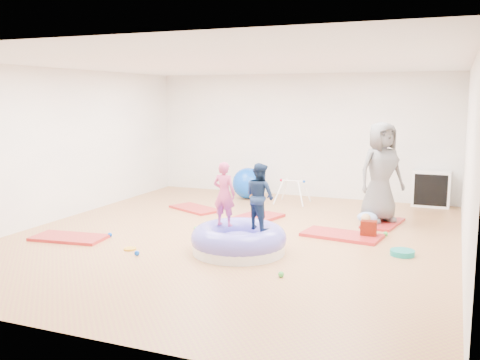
% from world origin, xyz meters
% --- Properties ---
extents(room, '(7.01, 8.01, 2.81)m').
position_xyz_m(room, '(0.00, 0.00, 1.40)').
color(room, '#B08944').
rests_on(room, ground).
extents(gym_mat_front_left, '(1.24, 0.73, 0.05)m').
position_xyz_m(gym_mat_front_left, '(-2.40, -1.16, 0.02)').
color(gym_mat_front_left, red).
rests_on(gym_mat_front_left, ground).
extents(gym_mat_mid_left, '(1.23, 0.97, 0.05)m').
position_xyz_m(gym_mat_mid_left, '(-1.54, 1.65, 0.02)').
color(gym_mat_mid_left, red).
rests_on(gym_mat_mid_left, ground).
extents(gym_mat_center_back, '(1.00, 1.47, 0.06)m').
position_xyz_m(gym_mat_center_back, '(-0.13, 1.18, 0.03)').
color(gym_mat_center_back, red).
rests_on(gym_mat_center_back, ground).
extents(gym_mat_right, '(1.34, 0.80, 0.05)m').
position_xyz_m(gym_mat_right, '(1.67, 0.65, 0.03)').
color(gym_mat_right, red).
rests_on(gym_mat_right, ground).
extents(gym_mat_rear_right, '(0.70, 1.14, 0.04)m').
position_xyz_m(gym_mat_rear_right, '(2.18, 1.80, 0.02)').
color(gym_mat_rear_right, red).
rests_on(gym_mat_rear_right, ground).
extents(inflatable_cushion, '(1.42, 1.42, 0.45)m').
position_xyz_m(inflatable_cushion, '(0.43, -0.81, 0.17)').
color(inflatable_cushion, silver).
rests_on(inflatable_cushion, ground).
extents(child_pink, '(0.37, 0.25, 0.97)m').
position_xyz_m(child_pink, '(0.15, -0.71, 0.89)').
color(child_pink, '#C74473').
rests_on(child_pink, inflatable_cushion).
extents(child_navy, '(0.60, 0.56, 0.98)m').
position_xyz_m(child_navy, '(0.72, -0.71, 0.90)').
color(child_navy, '#142546').
rests_on(child_navy, inflatable_cushion).
extents(adult_caregiver, '(1.04, 1.01, 1.80)m').
position_xyz_m(adult_caregiver, '(2.10, 1.87, 0.94)').
color(adult_caregiver, '#585858').
rests_on(adult_caregiver, gym_mat_rear_right).
extents(infant, '(0.36, 0.36, 0.21)m').
position_xyz_m(infant, '(1.93, 1.56, 0.15)').
color(infant, '#8DAFEA').
rests_on(infant, gym_mat_rear_right).
extents(ball_pit_balls, '(4.27, 2.68, 0.08)m').
position_xyz_m(ball_pit_balls, '(0.05, -0.57, 0.04)').
color(ball_pit_balls, '#0744C4').
rests_on(ball_pit_balls, ground).
extents(exercise_ball_blue, '(0.70, 0.70, 0.70)m').
position_xyz_m(exercise_ball_blue, '(-0.99, 3.20, 0.35)').
color(exercise_ball_blue, '#0744C4').
rests_on(exercise_ball_blue, ground).
extents(exercise_ball_orange, '(0.44, 0.44, 0.44)m').
position_xyz_m(exercise_ball_orange, '(-0.83, 3.17, 0.22)').
color(exercise_ball_orange, '#FFA028').
rests_on(exercise_ball_orange, ground).
extents(infant_play_gym, '(0.68, 0.65, 0.52)m').
position_xyz_m(infant_play_gym, '(0.13, 2.95, 0.35)').
color(infant_play_gym, white).
rests_on(infant_play_gym, ground).
extents(cube_shelf, '(0.76, 0.37, 0.76)m').
position_xyz_m(cube_shelf, '(2.89, 3.79, 0.38)').
color(cube_shelf, white).
rests_on(cube_shelf, ground).
extents(balance_disc, '(0.35, 0.35, 0.08)m').
position_xyz_m(balance_disc, '(2.69, -0.06, 0.04)').
color(balance_disc, '#107F77').
rests_on(balance_disc, ground).
extents(backpack, '(0.26, 0.17, 0.29)m').
position_xyz_m(backpack, '(2.09, 0.72, 0.15)').
color(backpack, '#A31D05').
rests_on(backpack, ground).
extents(yellow_toy, '(0.19, 0.19, 0.03)m').
position_xyz_m(yellow_toy, '(-1.14, -1.31, 0.01)').
color(yellow_toy, orange).
rests_on(yellow_toy, ground).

